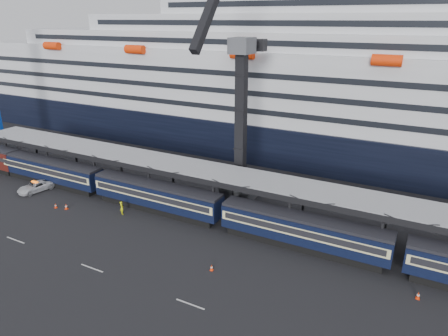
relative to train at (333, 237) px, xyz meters
The scene contains 11 objects.
ground 11.25m from the train, 65.06° to the right, with size 260.00×260.00×0.00m, color black.
train is the anchor object (origin of this frame).
canopy 6.85m from the train, 40.71° to the left, with size 130.00×6.25×5.53m.
cruise_ship 37.56m from the train, 84.34° to the left, with size 214.09×28.84×34.00m.
crane_dark_near 20.10m from the train, 150.76° to the left, with size 4.50×17.75×35.08m.
pickup_truck 43.38m from the train, behind, with size 2.37×5.14×1.43m, color silver.
worker 26.98m from the train, behind, with size 0.66×0.43×1.80m, color #E4E90C.
traffic_cone_a 36.55m from the train, behind, with size 0.35×0.35×0.70m.
traffic_cone_b 34.95m from the train, behind, with size 0.41×0.41×0.81m.
traffic_cone_c 13.43m from the train, 139.88° to the right, with size 0.34×0.34×0.69m.
traffic_cone_d 9.74m from the train, 22.18° to the right, with size 0.37×0.37×0.75m.
Camera 1 is at (2.34, -28.65, 24.28)m, focal length 32.00 mm.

